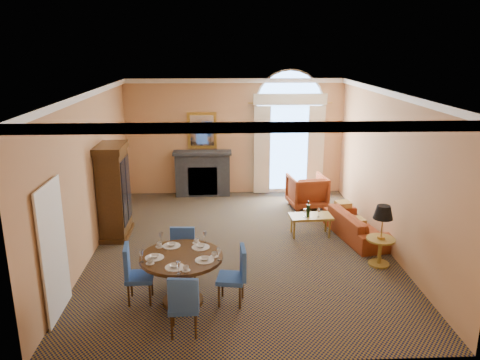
{
  "coord_description": "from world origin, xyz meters",
  "views": [
    {
      "loc": [
        -0.43,
        -9.01,
        4.05
      ],
      "look_at": [
        0.0,
        0.5,
        1.3
      ],
      "focal_mm": 35.0,
      "sensor_mm": 36.0,
      "label": 1
    }
  ],
  "objects_px": {
    "dining_table": "(182,268)",
    "armchair": "(307,191)",
    "coffee_table": "(311,217)",
    "armoire": "(114,193)",
    "side_table": "(382,228)",
    "sofa": "(357,225)"
  },
  "relations": [
    {
      "from": "sofa",
      "to": "armchair",
      "type": "height_order",
      "value": "armchair"
    },
    {
      "from": "armchair",
      "to": "armoire",
      "type": "bearing_deg",
      "value": 12.55
    },
    {
      "from": "coffee_table",
      "to": "armchair",
      "type": "bearing_deg",
      "value": 78.55
    },
    {
      "from": "dining_table",
      "to": "coffee_table",
      "type": "xyz_separation_m",
      "value": [
        2.6,
        2.7,
        -0.18
      ]
    },
    {
      "from": "dining_table",
      "to": "armoire",
      "type": "bearing_deg",
      "value": 119.91
    },
    {
      "from": "armoire",
      "to": "dining_table",
      "type": "xyz_separation_m",
      "value": [
        1.67,
        -2.9,
        -0.37
      ]
    },
    {
      "from": "armoire",
      "to": "side_table",
      "type": "relative_size",
      "value": 1.75
    },
    {
      "from": "armoire",
      "to": "side_table",
      "type": "height_order",
      "value": "armoire"
    },
    {
      "from": "side_table",
      "to": "armchair",
      "type": "bearing_deg",
      "value": 103.03
    },
    {
      "from": "coffee_table",
      "to": "dining_table",
      "type": "bearing_deg",
      "value": -137.4
    },
    {
      "from": "side_table",
      "to": "sofa",
      "type": "bearing_deg",
      "value": 92.14
    },
    {
      "from": "sofa",
      "to": "coffee_table",
      "type": "height_order",
      "value": "coffee_table"
    },
    {
      "from": "armoire",
      "to": "dining_table",
      "type": "height_order",
      "value": "armoire"
    },
    {
      "from": "armoire",
      "to": "armchair",
      "type": "xyz_separation_m",
      "value": [
        4.54,
        1.69,
        -0.56
      ]
    },
    {
      "from": "dining_table",
      "to": "coffee_table",
      "type": "relative_size",
      "value": 1.41
    },
    {
      "from": "side_table",
      "to": "coffee_table",
      "type": "bearing_deg",
      "value": 125.19
    },
    {
      "from": "sofa",
      "to": "coffee_table",
      "type": "distance_m",
      "value": 1.02
    },
    {
      "from": "sofa",
      "to": "armchair",
      "type": "xyz_separation_m",
      "value": [
        -0.73,
        2.04,
        0.14
      ]
    },
    {
      "from": "armoire",
      "to": "coffee_table",
      "type": "height_order",
      "value": "armoire"
    },
    {
      "from": "armchair",
      "to": "side_table",
      "type": "height_order",
      "value": "side_table"
    },
    {
      "from": "armoire",
      "to": "sofa",
      "type": "distance_m",
      "value": 5.33
    },
    {
      "from": "dining_table",
      "to": "armchair",
      "type": "xyz_separation_m",
      "value": [
        2.87,
        4.59,
        -0.19
      ]
    }
  ]
}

